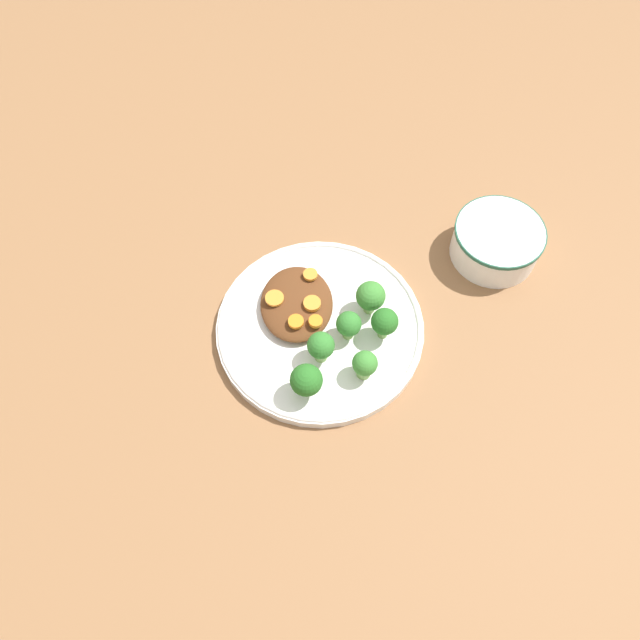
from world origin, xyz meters
name	(u,v)px	position (x,y,z in m)	size (l,w,h in m)	color
ground_plane	(320,331)	(0.00, 0.00, 0.00)	(4.00, 4.00, 0.00)	#8C603D
plate	(320,327)	(0.00, 0.00, 0.01)	(0.28, 0.28, 0.02)	white
dip_bowl	(497,241)	(0.26, 0.12, 0.03)	(0.13, 0.13, 0.05)	white
stew_mound	(297,304)	(-0.03, 0.03, 0.03)	(0.10, 0.12, 0.02)	#5B3319
broccoli_floret_0	(365,364)	(0.05, -0.07, 0.04)	(0.03, 0.03, 0.05)	#759E51
broccoli_floret_1	(349,325)	(0.04, -0.02, 0.04)	(0.03, 0.03, 0.05)	#759E51
broccoli_floret_2	(371,297)	(0.07, 0.02, 0.05)	(0.04, 0.04, 0.06)	#7FA85B
broccoli_floret_3	(306,381)	(-0.02, -0.10, 0.05)	(0.04, 0.04, 0.06)	#759E51
broccoli_floret_4	(321,346)	(0.00, -0.05, 0.05)	(0.04, 0.04, 0.05)	#7FA85B
broccoli_floret_5	(385,322)	(0.08, -0.02, 0.05)	(0.04, 0.04, 0.05)	#759E51
carrot_slice_0	(316,321)	(-0.01, -0.01, 0.04)	(0.02, 0.02, 0.01)	orange
carrot_slice_1	(275,298)	(-0.06, 0.03, 0.04)	(0.03, 0.03, 0.00)	orange
carrot_slice_2	(310,275)	(-0.01, 0.07, 0.04)	(0.02, 0.02, 0.00)	orange
carrot_slice_3	(296,322)	(-0.03, -0.01, 0.04)	(0.02, 0.02, 0.01)	orange
carrot_slice_4	(312,304)	(-0.01, 0.02, 0.04)	(0.02, 0.02, 0.01)	orange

